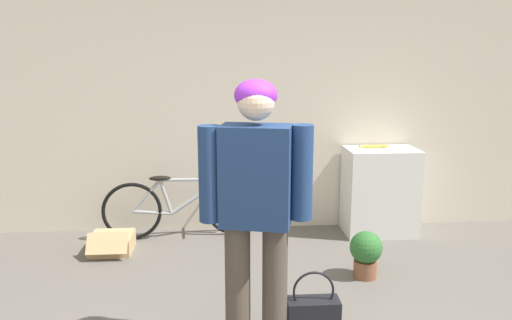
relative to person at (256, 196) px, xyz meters
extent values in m
cube|color=beige|center=(0.12, 2.31, 0.29)|extent=(8.00, 0.06, 2.60)
cube|color=white|center=(0.67, 2.28, -0.66)|extent=(0.08, 0.01, 0.12)
cube|color=white|center=(1.45, 2.02, -0.55)|extent=(0.73, 0.49, 0.91)
cylinder|color=#4C4238|center=(-0.12, 0.00, -0.59)|extent=(0.16, 0.16, 0.83)
cylinder|color=#4C4238|center=(0.12, 0.00, -0.59)|extent=(0.16, 0.16, 0.83)
cube|color=navy|center=(0.00, 0.00, 0.13)|extent=(0.47, 0.34, 0.62)
cylinder|color=navy|center=(-0.28, 0.00, 0.14)|extent=(0.14, 0.14, 0.59)
cylinder|color=navy|center=(0.28, 0.00, 0.14)|extent=(0.14, 0.14, 0.59)
sphere|color=beige|center=(0.00, 0.00, 0.58)|extent=(0.22, 0.22, 0.22)
ellipsoid|color=purple|center=(0.00, 0.02, 0.62)|extent=(0.26, 0.23, 0.19)
torus|color=black|center=(-1.12, 1.99, -0.71)|extent=(0.60, 0.09, 0.60)
torus|color=black|center=(-0.08, 2.08, -0.71)|extent=(0.60, 0.09, 0.60)
cylinder|color=#999EA3|center=(-0.92, 2.00, -0.73)|extent=(0.40, 0.07, 0.08)
cylinder|color=#999EA3|center=(-0.98, 2.00, -0.55)|extent=(0.32, 0.06, 0.34)
cylinder|color=#999EA3|center=(-0.78, 2.02, -0.57)|extent=(0.14, 0.05, 0.37)
cylinder|color=#999EA3|center=(-0.47, 2.04, -0.58)|extent=(0.55, 0.09, 0.38)
cylinder|color=#999EA3|center=(-0.52, 2.04, -0.40)|extent=(0.63, 0.09, 0.05)
cylinder|color=#999EA3|center=(-0.14, 2.07, -0.55)|extent=(0.16, 0.05, 0.31)
cylinder|color=#999EA3|center=(-0.19, 2.07, -0.37)|extent=(0.07, 0.04, 0.08)
cylinder|color=#999EA3|center=(-0.17, 2.07, -0.34)|extent=(0.06, 0.46, 0.02)
ellipsoid|color=black|center=(-0.83, 2.01, -0.37)|extent=(0.23, 0.10, 0.05)
ellipsoid|color=#EAD64C|center=(1.38, 2.06, -0.08)|extent=(0.15, 0.04, 0.04)
ellipsoid|color=#EAD64C|center=(1.28, 2.08, -0.08)|extent=(0.13, 0.09, 0.03)
ellipsoid|color=#EAD64C|center=(1.47, 2.08, -0.08)|extent=(0.13, 0.09, 0.03)
sphere|color=brown|center=(1.23, 2.09, -0.08)|extent=(0.02, 0.02, 0.02)
cube|color=black|center=(0.38, 0.05, -0.87)|extent=(0.35, 0.16, 0.28)
torus|color=black|center=(0.38, 0.05, -0.67)|extent=(0.28, 0.02, 0.28)
cube|color=tan|center=(-1.27, 1.68, -0.92)|extent=(0.39, 0.38, 0.17)
cube|color=tan|center=(-1.27, 1.49, -0.85)|extent=(0.37, 0.14, 0.17)
cylinder|color=brown|center=(1.00, 0.95, -0.93)|extent=(0.20, 0.20, 0.15)
sphere|color=#2D6B2D|center=(1.00, 0.95, -0.74)|extent=(0.27, 0.27, 0.27)
camera|label=1|loc=(-0.21, -2.93, 0.84)|focal=35.00mm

